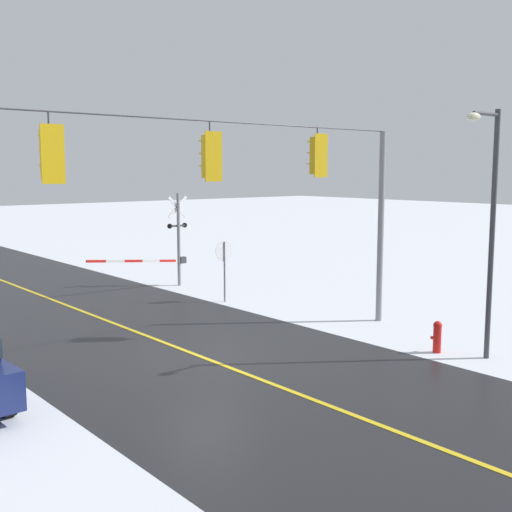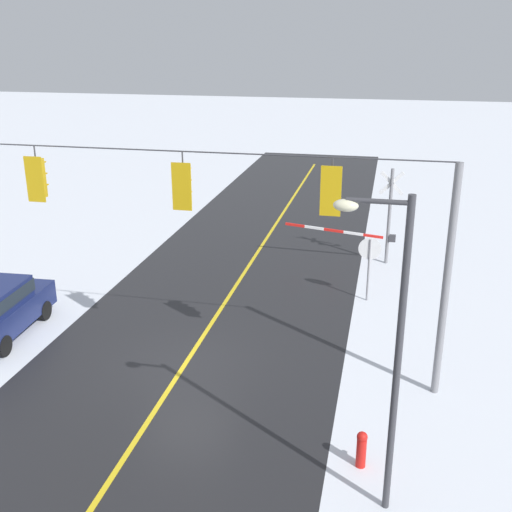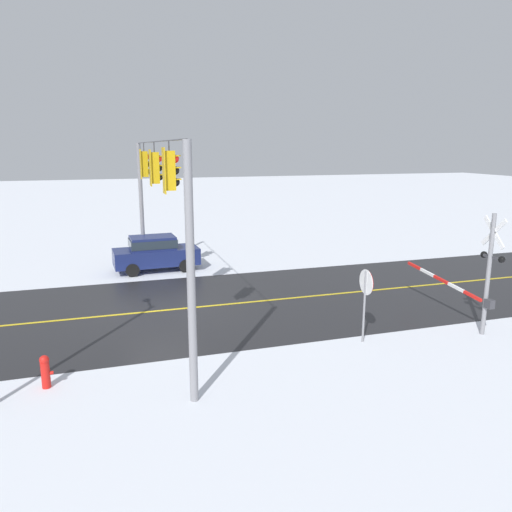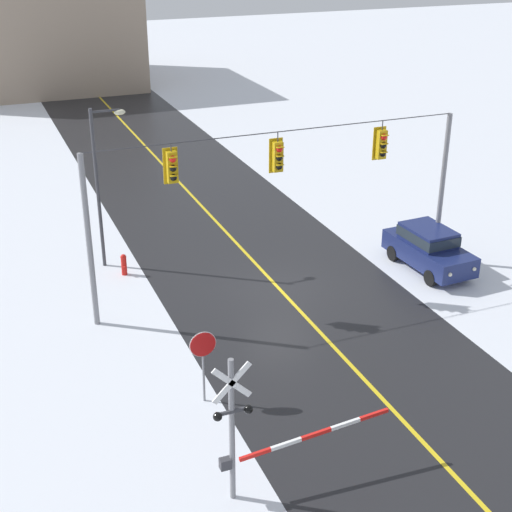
# 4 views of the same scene
# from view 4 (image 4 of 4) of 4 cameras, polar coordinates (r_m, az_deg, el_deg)

# --- Properties ---
(ground_plane) EXTENTS (160.00, 160.00, 0.00)m
(ground_plane) POSITION_cam_4_polar(r_m,az_deg,el_deg) (28.56, 1.82, -2.57)
(ground_plane) COLOR silver
(road_asphalt) EXTENTS (9.00, 80.00, 0.01)m
(road_asphalt) POSITION_cam_4_polar(r_m,az_deg,el_deg) (33.61, -2.26, 1.79)
(road_asphalt) COLOR black
(road_asphalt) RESTS_ON ground
(lane_centre_line) EXTENTS (0.14, 72.00, 0.01)m
(lane_centre_line) POSITION_cam_4_polar(r_m,az_deg,el_deg) (33.61, -2.26, 1.80)
(lane_centre_line) COLOR gold
(lane_centre_line) RESTS_ON ground
(signal_span) EXTENTS (14.20, 0.47, 6.22)m
(signal_span) POSITION_cam_4_polar(r_m,az_deg,el_deg) (26.85, 1.91, 5.52)
(signal_span) COLOR gray
(signal_span) RESTS_ON ground
(stop_sign) EXTENTS (0.80, 0.09, 2.35)m
(stop_sign) POSITION_cam_4_polar(r_m,az_deg,el_deg) (21.49, -4.08, -7.30)
(stop_sign) COLOR gray
(stop_sign) RESTS_ON ground
(railroad_crossing) EXTENTS (4.78, 0.31, 4.00)m
(railroad_crossing) POSITION_cam_4_polar(r_m,az_deg,el_deg) (18.12, -0.54, -13.08)
(railroad_crossing) COLOR gray
(railroad_crossing) RESTS_ON ground
(parked_car_navy) EXTENTS (1.98, 4.27, 1.74)m
(parked_car_navy) POSITION_cam_4_polar(r_m,az_deg,el_deg) (30.62, 13.09, 0.70)
(parked_car_navy) COLOR navy
(parked_car_navy) RESTS_ON ground
(streetlamp_near) EXTENTS (1.39, 0.28, 6.50)m
(streetlamp_near) POSITION_cam_4_polar(r_m,az_deg,el_deg) (29.71, -11.75, 6.21)
(streetlamp_near) COLOR #38383D
(streetlamp_near) RESTS_ON ground
(fire_hydrant) EXTENTS (0.24, 0.31, 0.88)m
(fire_hydrant) POSITION_cam_4_polar(r_m,az_deg,el_deg) (29.97, -10.10, -0.60)
(fire_hydrant) COLOR red
(fire_hydrant) RESTS_ON ground
(building_distant) EXTENTS (16.34, 14.21, 9.48)m
(building_distant) POSITION_cam_4_polar(r_m,az_deg,el_deg) (66.70, -17.01, 16.50)
(building_distant) COLOR gray
(building_distant) RESTS_ON ground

